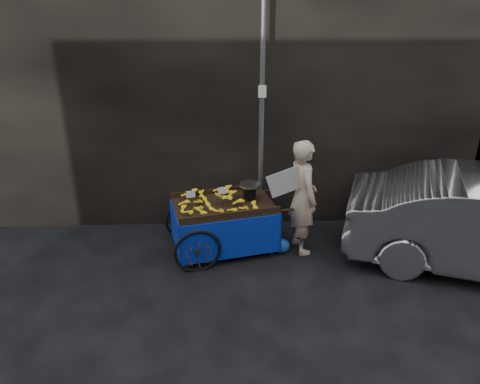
{
  "coord_description": "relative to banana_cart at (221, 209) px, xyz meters",
  "views": [
    {
      "loc": [
        -0.31,
        -5.73,
        3.92
      ],
      "look_at": [
        -0.06,
        0.5,
        1.09
      ],
      "focal_mm": 35.0,
      "sensor_mm": 36.0,
      "label": 1
    }
  ],
  "objects": [
    {
      "name": "vendor",
      "position": [
        1.25,
        -0.04,
        0.21
      ],
      "size": [
        0.89,
        0.76,
        1.82
      ],
      "rotation": [
        0.0,
        0.0,
        1.85
      ],
      "color": "tan",
      "rests_on": "ground"
    },
    {
      "name": "building_wall",
      "position": [
        0.74,
        1.89,
        1.8
      ],
      "size": [
        13.5,
        2.0,
        5.0
      ],
      "color": "black",
      "rests_on": "ground"
    },
    {
      "name": "banana_cart",
      "position": [
        0.0,
        0.0,
        0.0
      ],
      "size": [
        2.26,
        1.38,
        1.14
      ],
      "rotation": [
        0.0,
        0.0,
        0.23
      ],
      "color": "black",
      "rests_on": "ground"
    },
    {
      "name": "ground",
      "position": [
        0.35,
        -0.71,
        -0.7
      ],
      "size": [
        80.0,
        80.0,
        0.0
      ],
      "primitive_type": "plane",
      "color": "black",
      "rests_on": "ground"
    },
    {
      "name": "street_pole",
      "position": [
        0.65,
        0.59,
        1.3
      ],
      "size": [
        0.12,
        0.1,
        4.0
      ],
      "color": "slate",
      "rests_on": "ground"
    },
    {
      "name": "plastic_bag",
      "position": [
        0.95,
        -0.14,
        -0.59
      ],
      "size": [
        0.26,
        0.21,
        0.23
      ],
      "primitive_type": "ellipsoid",
      "color": "#1747B2",
      "rests_on": "ground"
    }
  ]
}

